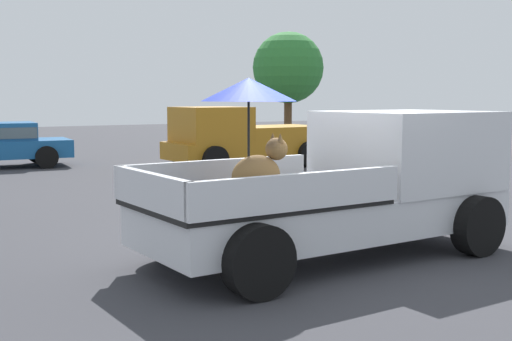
# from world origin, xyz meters

# --- Properties ---
(ground_plane) EXTENTS (80.00, 80.00, 0.00)m
(ground_plane) POSITION_xyz_m (0.00, 0.00, 0.00)
(ground_plane) COLOR #38383D
(pickup_truck_main) EXTENTS (5.13, 2.42, 2.33)m
(pickup_truck_main) POSITION_xyz_m (0.44, 0.02, 0.97)
(pickup_truck_main) COLOR black
(pickup_truck_main) RESTS_ON ground
(pickup_truck_red) EXTENTS (4.85, 2.28, 1.80)m
(pickup_truck_red) POSITION_xyz_m (4.48, 10.24, 0.87)
(pickup_truck_red) COLOR black
(pickup_truck_red) RESTS_ON ground
(tree_by_lot) EXTENTS (2.89, 2.89, 4.70)m
(tree_by_lot) POSITION_xyz_m (9.96, 15.98, 3.24)
(tree_by_lot) COLOR brown
(tree_by_lot) RESTS_ON ground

